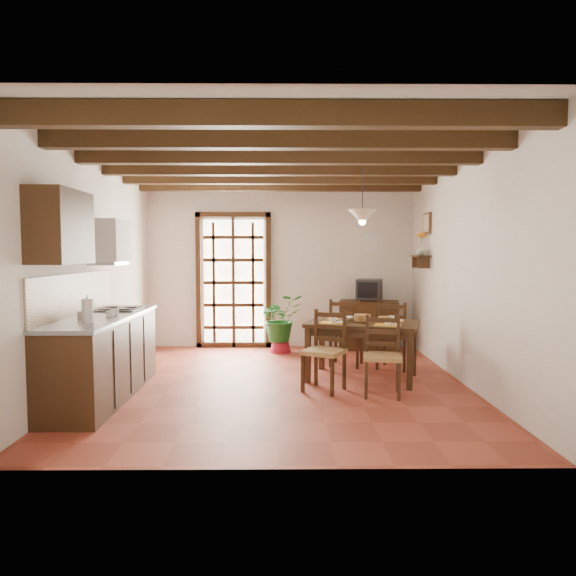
{
  "coord_description": "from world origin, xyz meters",
  "views": [
    {
      "loc": [
        0.04,
        -6.21,
        1.61
      ],
      "look_at": [
        0.1,
        0.4,
        1.15
      ],
      "focal_mm": 32.0,
      "sensor_mm": 36.0,
      "label": 1
    }
  ],
  "objects_px": {
    "sideboard": "(369,325)",
    "pendant_lamp": "(362,215)",
    "potted_plant": "(280,317)",
    "chair_near_left": "(324,366)",
    "dining_table": "(362,329)",
    "chair_near_right": "(382,371)",
    "crt_tv": "(369,289)",
    "chair_far_right": "(394,348)",
    "kitchen_counter": "(103,356)",
    "chair_far_left": "(346,345)"
  },
  "relations": [
    {
      "from": "sideboard",
      "to": "pendant_lamp",
      "type": "bearing_deg",
      "value": -92.38
    },
    {
      "from": "potted_plant",
      "to": "chair_near_left",
      "type": "bearing_deg",
      "value": -77.11
    },
    {
      "from": "sideboard",
      "to": "pendant_lamp",
      "type": "xyz_separation_m",
      "value": [
        -0.42,
        -1.9,
        1.67
      ]
    },
    {
      "from": "dining_table",
      "to": "chair_near_right",
      "type": "distance_m",
      "value": 0.85
    },
    {
      "from": "crt_tv",
      "to": "pendant_lamp",
      "type": "distance_m",
      "value": 2.22
    },
    {
      "from": "chair_far_right",
      "to": "chair_near_left",
      "type": "bearing_deg",
      "value": 74.38
    },
    {
      "from": "chair_near_left",
      "to": "potted_plant",
      "type": "relative_size",
      "value": 0.47
    },
    {
      "from": "kitchen_counter",
      "to": "sideboard",
      "type": "distance_m",
      "value": 4.43
    },
    {
      "from": "chair_near_left",
      "to": "chair_near_right",
      "type": "xyz_separation_m",
      "value": [
        0.64,
        -0.2,
        -0.01
      ]
    },
    {
      "from": "kitchen_counter",
      "to": "chair_far_right",
      "type": "bearing_deg",
      "value": 21.4
    },
    {
      "from": "chair_far_right",
      "to": "potted_plant",
      "type": "xyz_separation_m",
      "value": [
        -1.58,
        1.18,
        0.27
      ]
    },
    {
      "from": "sideboard",
      "to": "chair_far_right",
      "type": "bearing_deg",
      "value": -75.59
    },
    {
      "from": "crt_tv",
      "to": "potted_plant",
      "type": "relative_size",
      "value": 0.25
    },
    {
      "from": "dining_table",
      "to": "pendant_lamp",
      "type": "height_order",
      "value": "pendant_lamp"
    },
    {
      "from": "chair_far_left",
      "to": "chair_near_right",
      "type": "bearing_deg",
      "value": 115.82
    },
    {
      "from": "crt_tv",
      "to": "pendant_lamp",
      "type": "relative_size",
      "value": 0.57
    },
    {
      "from": "chair_far_left",
      "to": "crt_tv",
      "type": "relative_size",
      "value": 1.98
    },
    {
      "from": "dining_table",
      "to": "sideboard",
      "type": "relative_size",
      "value": 1.62
    },
    {
      "from": "chair_far_left",
      "to": "potted_plant",
      "type": "height_order",
      "value": "potted_plant"
    },
    {
      "from": "chair_near_left",
      "to": "crt_tv",
      "type": "bearing_deg",
      "value": 98.98
    },
    {
      "from": "chair_far_right",
      "to": "crt_tv",
      "type": "height_order",
      "value": "crt_tv"
    },
    {
      "from": "chair_far_right",
      "to": "crt_tv",
      "type": "xyz_separation_m",
      "value": [
        -0.11,
        1.44,
        0.71
      ]
    },
    {
      "from": "kitchen_counter",
      "to": "dining_table",
      "type": "bearing_deg",
      "value": 15.43
    },
    {
      "from": "chair_near_right",
      "to": "chair_far_right",
      "type": "relative_size",
      "value": 0.95
    },
    {
      "from": "chair_far_left",
      "to": "sideboard",
      "type": "bearing_deg",
      "value": -95.61
    },
    {
      "from": "potted_plant",
      "to": "crt_tv",
      "type": "bearing_deg",
      "value": 10.1
    },
    {
      "from": "chair_near_right",
      "to": "chair_near_left",
      "type": "bearing_deg",
      "value": 172.0
    },
    {
      "from": "dining_table",
      "to": "chair_far_right",
      "type": "relative_size",
      "value": 1.64
    },
    {
      "from": "sideboard",
      "to": "chair_near_right",
      "type": "bearing_deg",
      "value": -86.34
    },
    {
      "from": "kitchen_counter",
      "to": "chair_far_right",
      "type": "height_order",
      "value": "kitchen_counter"
    },
    {
      "from": "chair_far_left",
      "to": "kitchen_counter",
      "type": "bearing_deg",
      "value": 46.28
    },
    {
      "from": "chair_near_right",
      "to": "pendant_lamp",
      "type": "relative_size",
      "value": 1.06
    },
    {
      "from": "chair_far_left",
      "to": "crt_tv",
      "type": "bearing_deg",
      "value": -95.71
    },
    {
      "from": "pendant_lamp",
      "to": "potted_plant",
      "type": "bearing_deg",
      "value": 122.8
    },
    {
      "from": "kitchen_counter",
      "to": "sideboard",
      "type": "height_order",
      "value": "kitchen_counter"
    },
    {
      "from": "dining_table",
      "to": "chair_far_left",
      "type": "xyz_separation_m",
      "value": [
        -0.11,
        0.76,
        -0.34
      ]
    },
    {
      "from": "chair_far_right",
      "to": "kitchen_counter",
      "type": "bearing_deg",
      "value": 49.36
    },
    {
      "from": "kitchen_counter",
      "to": "crt_tv",
      "type": "distance_m",
      "value": 4.46
    },
    {
      "from": "chair_near_right",
      "to": "kitchen_counter",
      "type": "bearing_deg",
      "value": -168.99
    },
    {
      "from": "chair_near_left",
      "to": "sideboard",
      "type": "bearing_deg",
      "value": 99.02
    },
    {
      "from": "dining_table",
      "to": "chair_near_left",
      "type": "relative_size",
      "value": 1.66
    },
    {
      "from": "chair_near_left",
      "to": "chair_far_right",
      "type": "xyz_separation_m",
      "value": [
        1.06,
        1.11,
        0.0
      ]
    },
    {
      "from": "chair_near_right",
      "to": "pendant_lamp",
      "type": "bearing_deg",
      "value": 107.01
    },
    {
      "from": "pendant_lamp",
      "to": "dining_table",
      "type": "bearing_deg",
      "value": -90.0
    },
    {
      "from": "dining_table",
      "to": "chair_near_left",
      "type": "distance_m",
      "value": 0.84
    },
    {
      "from": "chair_near_left",
      "to": "potted_plant",
      "type": "height_order",
      "value": "potted_plant"
    },
    {
      "from": "kitchen_counter",
      "to": "chair_near_left",
      "type": "height_order",
      "value": "kitchen_counter"
    },
    {
      "from": "chair_near_right",
      "to": "chair_far_right",
      "type": "bearing_deg",
      "value": 82.06
    },
    {
      "from": "chair_far_right",
      "to": "sideboard",
      "type": "height_order",
      "value": "chair_far_right"
    },
    {
      "from": "potted_plant",
      "to": "sideboard",
      "type": "bearing_deg",
      "value": 10.32
    }
  ]
}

